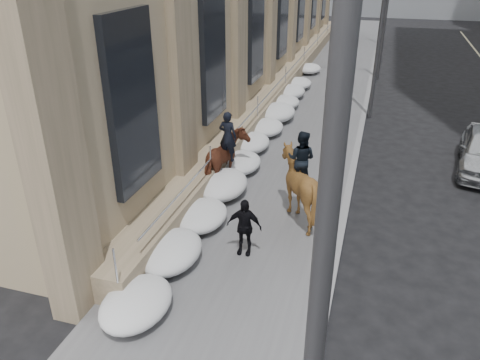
# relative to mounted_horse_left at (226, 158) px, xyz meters

# --- Properties ---
(ground) EXTENTS (140.00, 140.00, 0.00)m
(ground) POSITION_rel_mounted_horse_left_xyz_m (1.52, -4.75, -1.13)
(ground) COLOR black
(ground) RESTS_ON ground
(sidewalk) EXTENTS (5.00, 80.00, 0.12)m
(sidewalk) POSITION_rel_mounted_horse_left_xyz_m (1.52, 5.25, -1.07)
(sidewalk) COLOR #4F4F52
(sidewalk) RESTS_ON ground
(curb) EXTENTS (0.24, 80.00, 0.12)m
(curb) POSITION_rel_mounted_horse_left_xyz_m (4.14, 5.25, -1.07)
(curb) COLOR slate
(curb) RESTS_ON ground
(streetlight_near) EXTENTS (1.71, 0.24, 8.00)m
(streetlight_near) POSITION_rel_mounted_horse_left_xyz_m (4.26, -10.75, 3.45)
(streetlight_near) COLOR #2D2D30
(streetlight_near) RESTS_ON ground
(streetlight_mid) EXTENTS (1.71, 0.24, 8.00)m
(streetlight_mid) POSITION_rel_mounted_horse_left_xyz_m (4.26, 9.25, 3.45)
(streetlight_mid) COLOR #2D2D30
(streetlight_mid) RESTS_ON ground
(traffic_signal) EXTENTS (4.10, 0.22, 6.00)m
(traffic_signal) POSITION_rel_mounted_horse_left_xyz_m (3.60, 17.25, 2.88)
(traffic_signal) COLOR #2D2D30
(traffic_signal) RESTS_ON ground
(snow_bank) EXTENTS (1.70, 18.10, 0.76)m
(snow_bank) POSITION_rel_mounted_horse_left_xyz_m (0.10, 3.36, -0.66)
(snow_bank) COLOR silver
(snow_bank) RESTS_ON sidewalk
(mounted_horse_left) EXTENTS (1.23, 2.29, 2.59)m
(mounted_horse_left) POSITION_rel_mounted_horse_left_xyz_m (0.00, 0.00, 0.00)
(mounted_horse_left) COLOR #542919
(mounted_horse_left) RESTS_ON sidewalk
(mounted_horse_right) EXTENTS (1.96, 2.14, 2.72)m
(mounted_horse_right) POSITION_rel_mounted_horse_left_xyz_m (2.76, -1.48, 0.15)
(mounted_horse_right) COLOR #513517
(mounted_horse_right) RESTS_ON sidewalk
(pedestrian) EXTENTS (0.96, 0.44, 1.61)m
(pedestrian) POSITION_rel_mounted_horse_left_xyz_m (1.75, -3.77, -0.20)
(pedestrian) COLOR black
(pedestrian) RESTS_ON sidewalk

